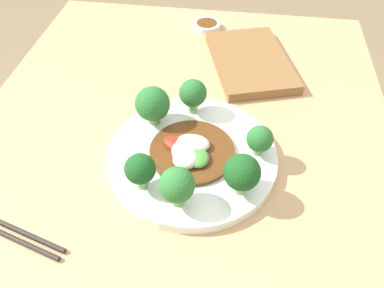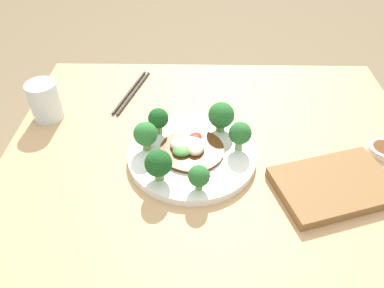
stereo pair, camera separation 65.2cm
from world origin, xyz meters
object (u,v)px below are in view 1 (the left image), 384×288
(broccoli_southwest, at_px, (242,173))
(chopsticks, at_px, (1,227))
(broccoli_south, at_px, (260,139))
(stirfry_center, at_px, (190,151))
(plate, at_px, (192,156))
(broccoli_northeast, at_px, (153,104))
(sauce_dish, at_px, (207,25))
(cutting_board, at_px, (251,61))
(broccoli_west, at_px, (177,185))
(broccoli_east, at_px, (193,94))
(broccoli_northwest, at_px, (140,170))

(broccoli_southwest, height_order, chopsticks, broccoli_southwest)
(broccoli_south, distance_m, stirfry_center, 0.11)
(plate, relative_size, stirfry_center, 2.01)
(chopsticks, bearing_deg, broccoli_southwest, -72.73)
(broccoli_northeast, distance_m, sauce_dish, 0.35)
(broccoli_southwest, relative_size, sauce_dish, 1.03)
(broccoli_southwest, height_order, cutting_board, broccoli_southwest)
(broccoli_south, height_order, broccoli_southwest, broccoli_southwest)
(plate, xyz_separation_m, broccoli_south, (0.01, -0.10, 0.04))
(broccoli_west, distance_m, stirfry_center, 0.09)
(broccoli_southwest, bearing_deg, cutting_board, -0.94)
(broccoli_northeast, height_order, broccoli_east, broccoli_northeast)
(broccoli_south, bearing_deg, plate, 98.19)
(chopsticks, distance_m, sauce_dish, 0.60)
(stirfry_center, bearing_deg, broccoli_east, 5.20)
(sauce_dish, bearing_deg, plate, -176.77)
(cutting_board, bearing_deg, sauce_dish, 38.50)
(plate, bearing_deg, broccoli_south, -81.81)
(stirfry_center, distance_m, cutting_board, 0.29)
(stirfry_center, distance_m, chopsticks, 0.28)
(broccoli_south, distance_m, broccoli_northeast, 0.18)
(plate, bearing_deg, cutting_board, -16.90)
(broccoli_east, relative_size, stirfry_center, 0.48)
(sauce_dish, xyz_separation_m, cutting_board, (-0.13, -0.10, 0.00))
(stirfry_center, relative_size, sauce_dish, 2.10)
(broccoli_northeast, bearing_deg, stirfry_center, -132.76)
(broccoli_west, height_order, broccoli_northwest, broccoli_west)
(broccoli_south, xyz_separation_m, broccoli_northeast, (0.05, 0.17, 0.01))
(broccoli_south, bearing_deg, broccoli_northeast, 74.97)
(broccoli_northeast, distance_m, chopsticks, 0.28)
(broccoli_northwest, bearing_deg, broccoli_west, -111.12)
(broccoli_east, relative_size, cutting_board, 0.25)
(plate, distance_m, sauce_dish, 0.40)
(broccoli_south, relative_size, broccoli_west, 0.80)
(plate, height_order, stirfry_center, stirfry_center)
(broccoli_northwest, distance_m, cutting_board, 0.37)
(broccoli_south, relative_size, broccoli_east, 0.82)
(plate, bearing_deg, chopsticks, 123.50)
(broccoli_northwest, bearing_deg, sauce_dish, -4.64)
(broccoli_south, height_order, sauce_dish, broccoli_south)
(broccoli_south, relative_size, cutting_board, 0.21)
(broccoli_northeast, bearing_deg, chopsticks, 142.75)
(broccoli_southwest, xyz_separation_m, cutting_board, (0.33, -0.01, -0.05))
(broccoli_northwest, relative_size, broccoli_southwest, 0.92)
(broccoli_southwest, relative_size, cutting_board, 0.26)
(broccoli_west, bearing_deg, chopsticks, 105.63)
(broccoli_northeast, distance_m, cutting_board, 0.26)
(broccoli_northeast, xyz_separation_m, sauce_dish, (0.34, -0.05, -0.05))
(broccoli_south, distance_m, broccoli_southwest, 0.08)
(broccoli_northwest, xyz_separation_m, stirfry_center, (0.07, -0.06, -0.03))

